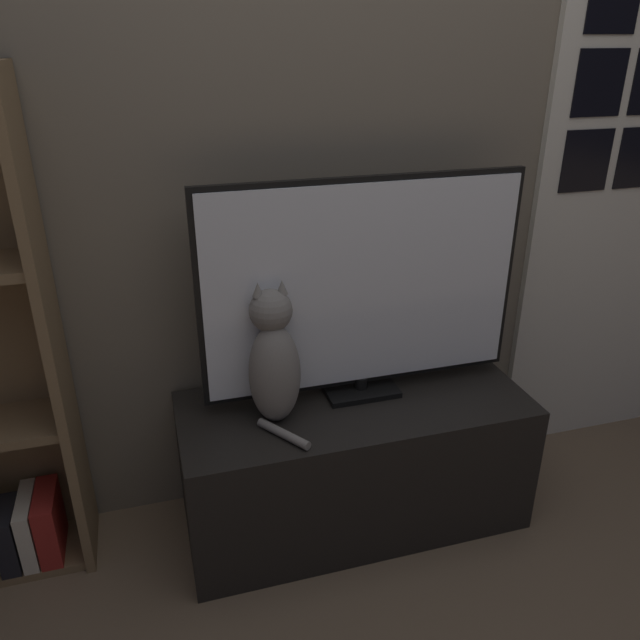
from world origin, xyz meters
name	(u,v)px	position (x,y,z in m)	size (l,w,h in m)	color
wall_back	(332,148)	(0.00, 1.22, 1.30)	(4.80, 0.05, 2.60)	#756B5B
tv_stand	(354,461)	(0.00, 0.93, 0.25)	(1.20, 0.50, 0.49)	black
tv	(363,289)	(0.04, 0.99, 0.88)	(1.09, 0.15, 0.76)	black
cat	(274,361)	(-0.28, 0.91, 0.70)	(0.17, 0.30, 0.47)	gray
door	(628,202)	(1.20, 1.18, 1.05)	(0.84, 0.04, 2.05)	silver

